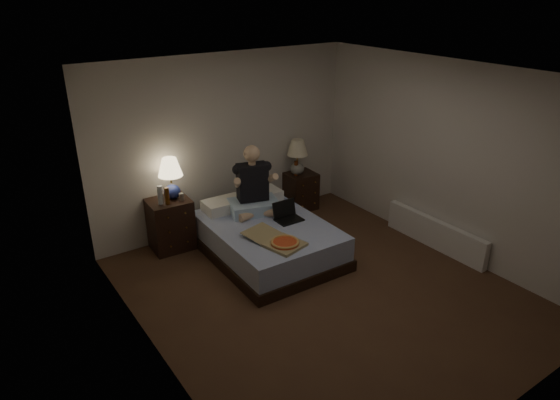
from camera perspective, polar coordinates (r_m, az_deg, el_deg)
floor at (r=5.99m, az=5.00°, el=-10.35°), size 4.00×4.50×0.00m
ceiling at (r=5.04m, az=6.03°, el=13.95°), size 4.00×4.50×0.00m
wall_back at (r=7.15m, az=-6.23°, el=6.52°), size 4.00×0.00×2.50m
wall_front at (r=4.14m, az=26.08°, el=-9.33°), size 4.00×0.00×2.50m
wall_left at (r=4.48m, az=-14.65°, el=-4.97°), size 0.00×4.50×2.50m
wall_right at (r=6.78m, az=18.59°, el=4.46°), size 0.00×4.50×2.50m
bed at (r=6.58m, az=-1.37°, el=-4.57°), size 1.43×1.87×0.46m
nightstand_left at (r=6.88m, az=-12.42°, el=-2.69°), size 0.57×0.51×0.70m
nightstand_right at (r=7.92m, az=2.36°, el=1.05°), size 0.48×0.44×0.59m
lamp_left at (r=6.68m, az=-12.36°, el=2.42°), size 0.38×0.38×0.56m
lamp_right at (r=7.68m, az=1.99°, el=4.90°), size 0.35×0.35×0.56m
water_bottle at (r=6.59m, az=-13.53°, el=0.56°), size 0.07×0.07×0.25m
soda_can at (r=6.67m, az=-11.19°, el=0.37°), size 0.07×0.07×0.10m
beer_bottle_left at (r=6.57m, az=-12.78°, el=0.46°), size 0.06×0.06×0.23m
beer_bottle_right at (r=7.70m, az=1.85°, el=3.65°), size 0.06×0.06×0.23m
person at (r=6.64m, az=-3.07°, el=2.29°), size 0.78×0.68×0.93m
laptop at (r=6.51m, az=1.06°, el=-1.41°), size 0.34×0.29×0.24m
pizza_box at (r=5.93m, az=0.57°, el=-4.94°), size 0.57×0.83×0.08m
radiator at (r=7.12m, az=17.29°, el=-3.68°), size 0.10×1.60×0.40m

